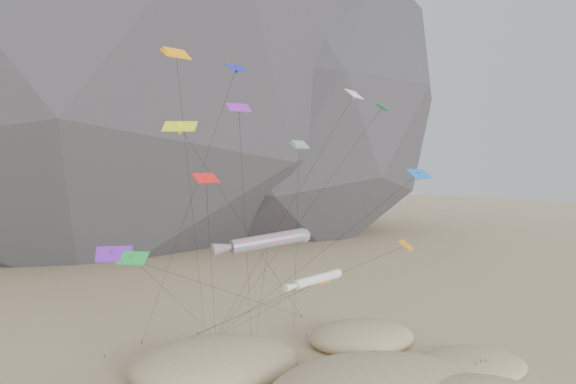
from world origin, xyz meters
name	(u,v)px	position (x,y,z in m)	size (l,w,h in m)	color
kite_stakes	(219,337)	(1.42, 23.57, 0.15)	(23.59, 7.11, 0.30)	#3F2D1E
rainbow_tube_kite	(265,241)	(-1.54, 7.90, 12.13)	(11.44, 16.25, 13.03)	#EC4B18
white_tube_kite	(315,280)	(1.75, 5.96, 9.17)	(9.03, 18.12, 9.76)	silver
orange_parafoil	(177,59)	(-5.90, 15.21, 26.77)	(9.18, 14.45, 27.64)	#FF9C0D
multi_parafoil	(299,148)	(4.55, 12.78, 19.50)	(6.19, 10.25, 20.21)	#DA5517
delta_kites	(276,179)	(1.35, 11.33, 16.79)	(30.23, 20.95, 26.66)	yellow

